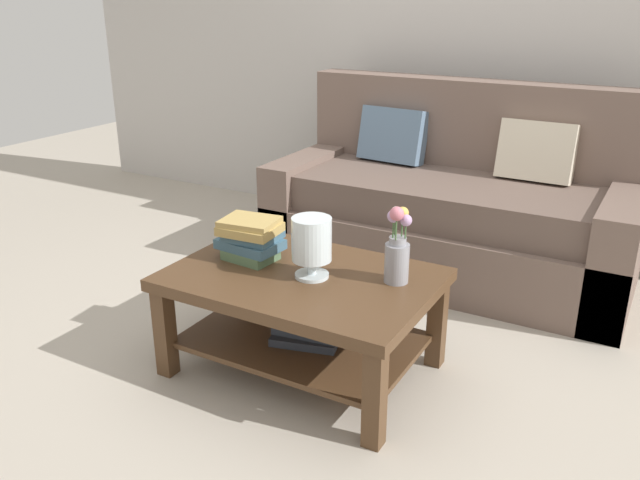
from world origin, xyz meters
name	(u,v)px	position (x,y,z in m)	size (l,w,h in m)	color
ground_plane	(362,328)	(0.00, 0.00, 0.00)	(10.00, 10.00, 0.00)	#ADA393
back_wall	(484,23)	(0.00, 1.65, 1.35)	(6.40, 0.12, 2.70)	#BCB7B2
couch	(453,209)	(0.12, 0.93, 0.36)	(2.00, 0.90, 1.06)	brown
coffee_table	(303,302)	(-0.06, -0.44, 0.32)	(1.08, 0.74, 0.45)	#4C331E
book_stack_main	(251,238)	(-0.35, -0.41, 0.54)	(0.28, 0.22, 0.18)	#51704C
glass_hurricane_vase	(312,242)	(-0.02, -0.45, 0.60)	(0.16, 0.16, 0.25)	silver
flower_pitcher	(397,250)	(0.30, -0.33, 0.59)	(0.10, 0.11, 0.33)	gray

